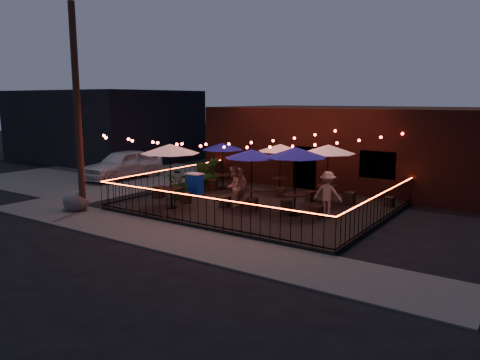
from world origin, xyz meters
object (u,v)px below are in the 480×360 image
object	(u,v)px
utility_pole	(77,110)
cafe_table_4	(296,153)
cafe_table_0	(170,150)
cafe_table_2	(251,154)
cafe_table_1	(223,147)
cafe_table_3	(280,148)
cooler	(195,184)
boulder	(76,202)
cafe_table_5	(328,150)

from	to	relation	value
utility_pole	cafe_table_4	size ratio (longest dim) A/B	3.04
cafe_table_0	cafe_table_2	xyz separation A→B (m)	(2.66, 1.75, -0.19)
cafe_table_1	cafe_table_3	bearing A→B (deg)	15.22
cafe_table_0	cooler	world-z (taller)	cafe_table_0
utility_pole	cafe_table_2	size ratio (longest dim) A/B	2.90
boulder	utility_pole	bearing A→B (deg)	8.52
utility_pole	cafe_table_5	size ratio (longest dim) A/B	2.73
cafe_table_4	boulder	world-z (taller)	cafe_table_4
cafe_table_3	cafe_table_0	bearing A→B (deg)	-111.88
cooler	boulder	bearing A→B (deg)	-114.34
utility_pole	cafe_table_0	xyz separation A→B (m)	(2.81, 2.08, -1.52)
cafe_table_3	cafe_table_2	bearing A→B (deg)	-79.70
cafe_table_4	cafe_table_2	bearing A→B (deg)	178.60
cafe_table_2	boulder	xyz separation A→B (m)	(-5.84, -3.88, -1.90)
cafe_table_2	utility_pole	bearing A→B (deg)	-145.06
cafe_table_2	cafe_table_3	xyz separation A→B (m)	(-0.61, 3.36, -0.08)
cafe_table_0	cafe_table_3	size ratio (longest dim) A/B	0.96
utility_pole	cafe_table_4	bearing A→B (deg)	26.92
utility_pole	cafe_table_5	world-z (taller)	utility_pole
utility_pole	cafe_table_3	size ratio (longest dim) A/B	3.02
boulder	cafe_table_4	bearing A→B (deg)	26.14
cafe_table_1	utility_pole	bearing A→B (deg)	-108.34
utility_pole	cafe_table_1	distance (m)	7.02
cafe_table_0	cafe_table_5	size ratio (longest dim) A/B	0.87
cafe_table_2	cafe_table_3	distance (m)	3.41
cafe_table_1	cafe_table_3	distance (m)	2.82
cafe_table_1	cafe_table_4	distance (m)	5.94
cooler	boulder	world-z (taller)	cooler
cafe_table_0	cooler	bearing A→B (deg)	110.16
cafe_table_1	cafe_table_0	bearing A→B (deg)	-81.20
utility_pole	cafe_table_5	bearing A→B (deg)	39.62
cafe_table_4	cafe_table_5	size ratio (longest dim) A/B	0.90
cafe_table_1	cooler	bearing A→B (deg)	-98.54
cafe_table_3	boulder	world-z (taller)	cafe_table_3
cooler	boulder	size ratio (longest dim) A/B	0.97
cafe_table_0	boulder	xyz separation A→B (m)	(-3.18, -2.13, -2.09)
cafe_table_0	cafe_table_2	bearing A→B (deg)	33.27
cafe_table_3	cafe_table_4	distance (m)	4.28
cafe_table_0	boulder	distance (m)	4.36
cafe_table_0	cafe_table_3	distance (m)	5.51
boulder	cafe_table_3	bearing A→B (deg)	54.13
cafe_table_2	boulder	distance (m)	7.27
utility_pole	cafe_table_0	size ratio (longest dim) A/B	3.14
utility_pole	cooler	distance (m)	6.03
cafe_table_1	cafe_table_2	size ratio (longest dim) A/B	0.85
cafe_table_0	cafe_table_5	world-z (taller)	cafe_table_0
cooler	cafe_table_5	bearing A→B (deg)	17.09
cafe_table_1	cafe_table_4	world-z (taller)	cafe_table_4
cafe_table_4	boulder	distance (m)	8.94
cafe_table_5	cafe_table_3	bearing A→B (deg)	162.09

